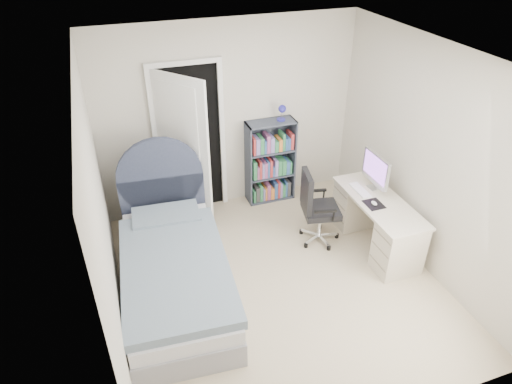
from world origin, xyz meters
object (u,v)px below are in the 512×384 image
object	(u,v)px
bookcase	(270,164)
office_chair	(315,205)
bed	(174,267)
desk	(376,221)
nightstand	(154,199)
floor_lamp	(178,178)

from	to	relation	value
bookcase	office_chair	world-z (taller)	bookcase
bookcase	office_chair	xyz separation A→B (m)	(0.16, -1.10, -0.02)
bed	desk	xyz separation A→B (m)	(2.45, -0.04, 0.05)
nightstand	bookcase	distance (m)	1.64
floor_lamp	desk	bearing A→B (deg)	-34.06
floor_lamp	bookcase	size ratio (longest dim) A/B	1.01
desk	office_chair	xyz separation A→B (m)	(-0.66, 0.34, 0.17)
bed	office_chair	world-z (taller)	bed
bed	floor_lamp	size ratio (longest dim) A/B	1.61
bed	bookcase	xyz separation A→B (m)	(1.62, 1.39, 0.24)
bed	floor_lamp	world-z (taller)	floor_lamp
bed	nightstand	xyz separation A→B (m)	(-0.01, 1.27, 0.09)
floor_lamp	desk	size ratio (longest dim) A/B	1.05
office_chair	nightstand	bearing A→B (deg)	151.59
bed	floor_lamp	bearing A→B (deg)	76.34
nightstand	bookcase	size ratio (longest dim) A/B	0.43
bed	office_chair	size ratio (longest dim) A/B	2.37
floor_lamp	office_chair	distance (m)	1.81
bed	nightstand	world-z (taller)	bed
bookcase	desk	size ratio (longest dim) A/B	1.04
office_chair	floor_lamp	bearing A→B (deg)	143.01
floor_lamp	desk	world-z (taller)	floor_lamp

